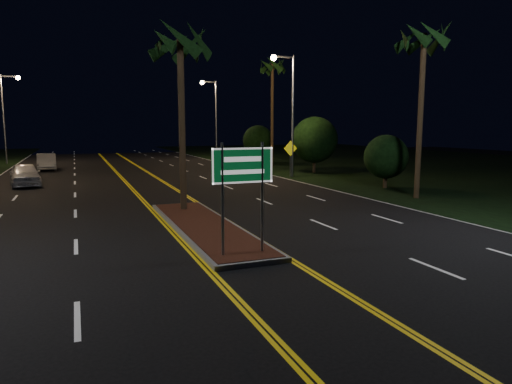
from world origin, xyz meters
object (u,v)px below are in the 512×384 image
streetlight_right_far (213,110)px  shrub_near (386,157)px  palm_median (180,43)px  palm_right_far (272,68)px  median_island (205,226)px  car_near (25,173)px  streetlight_right_mid (288,101)px  shrub_far (258,141)px  palm_right_near (424,39)px  car_far (46,160)px  highway_sign (243,176)px  streetlight_left_far (7,108)px  warning_sign (290,153)px  shrub_mid (315,140)px

streetlight_right_far → shrub_near: (2.89, -28.00, -3.71)m
palm_median → palm_right_far: (12.80, 19.50, 1.87)m
median_island → car_near: bearing=114.4°
streetlight_right_far → palm_right_far: bearing=-79.7°
streetlight_right_mid → palm_median: 15.73m
palm_median → shrub_far: size_ratio=2.10×
median_island → car_near: car_near is taller
streetlight_right_mid → palm_right_near: size_ratio=0.97×
palm_median → car_near: palm_median is taller
palm_right_near → car_near: (-19.96, 13.45, -7.35)m
median_island → car_far: bearing=103.6°
streetlight_right_far → car_near: streetlight_right_far is taller
highway_sign → shrub_near: size_ratio=0.97×
shrub_near → shrub_far: shrub_far is taller
streetlight_right_mid → streetlight_right_far: bearing=90.0°
palm_right_near → median_island: bearing=-166.5°
palm_right_far → car_near: palm_right_far is taller
palm_right_near → palm_median: bearing=177.7°
car_near → palm_right_far: bearing=9.9°
streetlight_right_mid → palm_right_far: palm_right_far is taller
streetlight_right_far → car_near: 26.34m
median_island → palm_median: size_ratio=1.23×
streetlight_left_far → shrub_near: (24.11, -30.00, -3.71)m
median_island → warning_sign: bearing=54.1°
median_island → shrub_mid: size_ratio=2.22×
highway_sign → streetlight_left_far: streetlight_left_far is taller
highway_sign → palm_right_far: size_ratio=0.31×
highway_sign → streetlight_right_far: 40.74m
streetlight_right_far → highway_sign: bearing=-105.1°
palm_right_far → shrub_near: (0.70, -16.00, -7.20)m
palm_right_far → shrub_far: 9.13m
median_island → palm_median: (0.00, 3.50, 7.19)m
highway_sign → streetlight_left_far: size_ratio=0.36×
shrub_near → car_far: size_ratio=0.66×
palm_right_far → warning_sign: size_ratio=3.75×
palm_right_near → car_near: 25.17m
median_island → palm_right_far: (12.80, 23.00, 9.06)m
streetlight_left_far → car_near: (3.15, -20.55, -4.80)m
palm_median → shrub_near: size_ratio=2.52×
streetlight_right_mid → shrub_mid: (3.39, 2.00, -2.93)m
shrub_near → shrub_mid: 10.04m
warning_sign → streetlight_left_far: bearing=125.7°
highway_sign → streetlight_right_mid: size_ratio=0.36×
car_far → warning_sign: 21.93m
streetlight_left_far → streetlight_right_far: bearing=-5.4°
median_island → highway_sign: 4.80m
shrub_far → shrub_mid: bearing=-89.0°
streetlight_right_far → palm_median: bearing=-108.6°
palm_right_far → streetlight_left_far: bearing=149.1°
palm_right_near → highway_sign: bearing=-150.0°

